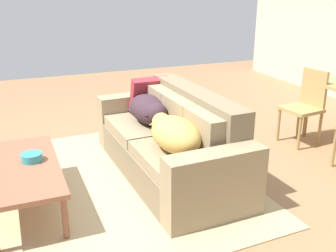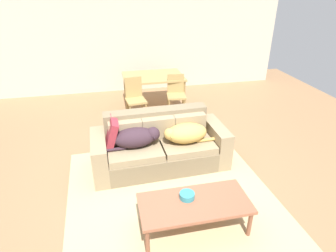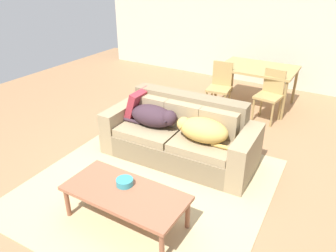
{
  "view_description": "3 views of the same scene",
  "coord_description": "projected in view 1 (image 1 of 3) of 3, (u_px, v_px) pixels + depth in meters",
  "views": [
    {
      "loc": [
        3.5,
        -1.18,
        1.88
      ],
      "look_at": [
        0.21,
        0.17,
        0.59
      ],
      "focal_mm": 42.73,
      "sensor_mm": 36.0,
      "label": 1
    },
    {
      "loc": [
        -0.65,
        -3.57,
        2.69
      ],
      "look_at": [
        0.18,
        0.27,
        0.67
      ],
      "focal_mm": 30.43,
      "sensor_mm": 36.0,
      "label": 2
    },
    {
      "loc": [
        1.92,
        -3.2,
        2.48
      ],
      "look_at": [
        -0.05,
        0.08,
        0.55
      ],
      "focal_mm": 34.58,
      "sensor_mm": 36.0,
      "label": 3
    }
  ],
  "objects": [
    {
      "name": "ground_plane",
      "position": [
        145.0,
        175.0,
        4.1
      ],
      "size": [
        10.0,
        10.0,
        0.0
      ],
      "primitive_type": "plane",
      "color": "#946C48"
    },
    {
      "name": "area_rug",
      "position": [
        95.0,
        186.0,
        3.87
      ],
      "size": [
        2.9,
        2.91,
        0.01
      ],
      "primitive_type": "cube",
      "rotation": [
        0.0,
        0.0,
        0.04
      ],
      "color": "tan",
      "rests_on": "ground"
    },
    {
      "name": "couch",
      "position": [
        172.0,
        143.0,
        4.05
      ],
      "size": [
        2.13,
        0.94,
        0.86
      ],
      "rotation": [
        0.0,
        0.0,
        0.04
      ],
      "color": "#77674C",
      "rests_on": "ground"
    },
    {
      "name": "dog_on_left_cushion",
      "position": [
        150.0,
        110.0,
        4.24
      ],
      "size": [
        0.82,
        0.38,
        0.3
      ],
      "rotation": [
        0.0,
        0.0,
        0.04
      ],
      "color": "#36242C",
      "rests_on": "couch"
    },
    {
      "name": "dog_on_right_cushion",
      "position": [
        174.0,
        134.0,
        3.58
      ],
      "size": [
        0.8,
        0.41,
        0.3
      ],
      "rotation": [
        0.0,
        0.0,
        0.04
      ],
      "color": "tan",
      "rests_on": "couch"
    },
    {
      "name": "throw_pillow_by_left_arm",
      "position": [
        150.0,
        96.0,
        4.59
      ],
      "size": [
        0.24,
        0.44,
        0.45
      ],
      "primitive_type": "cube",
      "rotation": [
        0.0,
        0.31,
        0.02
      ],
      "color": "maroon",
      "rests_on": "couch"
    },
    {
      "name": "coffee_table",
      "position": [
        23.0,
        170.0,
        3.4
      ],
      "size": [
        1.29,
        0.6,
        0.4
      ],
      "color": "#96593E",
      "rests_on": "ground"
    },
    {
      "name": "bowl_on_coffee_table",
      "position": [
        32.0,
        157.0,
        3.47
      ],
      "size": [
        0.18,
        0.18,
        0.07
      ],
      "primitive_type": "cylinder",
      "color": "teal",
      "rests_on": "coffee_table"
    },
    {
      "name": "dining_chair_near_left",
      "position": [
        306.0,
        103.0,
        4.81
      ],
      "size": [
        0.45,
        0.45,
        0.89
      ],
      "rotation": [
        0.0,
        0.0,
        0.12
      ],
      "color": "#A6884F",
      "rests_on": "ground"
    }
  ]
}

